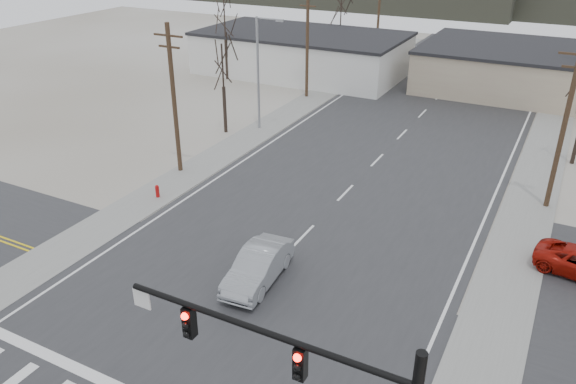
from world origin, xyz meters
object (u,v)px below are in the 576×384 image
at_px(car_far_a, 443,70).
at_px(car_far_b, 484,54).
at_px(fire_hydrant, 157,191).
at_px(sedan_crossing, 258,266).

bearing_deg(car_far_a, car_far_b, -94.74).
bearing_deg(car_far_a, fire_hydrant, 84.33).
bearing_deg(sedan_crossing, car_far_a, 87.09).
relative_size(fire_hydrant, car_far_b, 0.22).
height_order(fire_hydrant, car_far_a, car_far_a).
height_order(car_far_a, car_far_b, car_far_a).
xyz_separation_m(sedan_crossing, car_far_a, (-1.38, 41.87, -0.00)).
distance_m(sedan_crossing, car_far_a, 41.89).
distance_m(car_far_a, car_far_b, 11.25).
xyz_separation_m(fire_hydrant, car_far_a, (8.76, 37.03, 0.42)).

